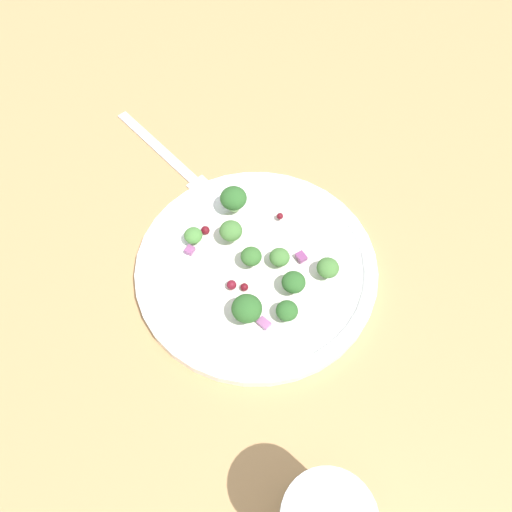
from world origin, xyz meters
TOP-DOWN VIEW (x-y plane):
  - ground_plane at (0.00, 0.00)cm, footprint 180.00×180.00cm
  - plate at (-2.67, -0.12)cm, footprint 25.22×25.22cm
  - dressing_pool at (-2.67, -0.12)cm, footprint 14.63×14.63cm
  - broccoli_floret_0 at (2.82, -4.62)cm, footprint 1.94×1.94cm
  - broccoli_floret_1 at (-5.22, 4.08)cm, footprint 2.36×2.36cm
  - broccoli_floret_2 at (-0.98, -3.47)cm, footprint 2.40×2.40cm
  - broccoli_floret_3 at (-0.37, 5.61)cm, footprint 2.92×2.92cm
  - broccoli_floret_4 at (-2.13, -0.47)cm, footprint 2.14×2.14cm
  - broccoli_floret_5 at (-3.67, 6.66)cm, footprint 2.14×2.14cm
  - broccoli_floret_6 at (-4.92, 0.72)cm, footprint 2.09×2.09cm
  - broccoli_floret_7 at (-2.37, -7.37)cm, footprint 2.90×2.90cm
  - broccoli_floret_8 at (-9.09, 3.42)cm, footprint 2.26×2.26cm
  - cranberry_0 at (-0.64, 2.51)cm, footprint 0.82×0.82cm
  - cranberry_1 at (0.53, 1.98)cm, footprint 1.00×1.00cm
  - cranberry_2 at (1.39, -5.35)cm, footprint 0.95×0.95cm
  - cranberry_3 at (-6.75, -4.56)cm, footprint 0.73×0.73cm
  - onion_bit_0 at (-7.25, 0.90)cm, footprint 1.13×1.27cm
  - onion_bit_1 at (3.56, -3.45)cm, footprint 1.24×1.24cm
  - onion_bit_2 at (-1.34, 6.80)cm, footprint 1.37×1.48cm
  - fork at (2.68, -17.89)cm, footprint 9.50×17.62cm

SIDE VIEW (x-z plane):
  - ground_plane at x=0.00cm, z-range -2.00..0.00cm
  - fork at x=2.68cm, z-range 0.00..0.50cm
  - plate at x=-2.67cm, z-range 0.01..1.71cm
  - dressing_pool at x=-2.67cm, z-range 1.20..1.40cm
  - onion_bit_1 at x=3.56cm, z-range 1.43..1.97cm
  - onion_bit_2 at x=-1.34cm, z-range 1.60..2.00cm
  - cranberry_2 at x=1.39cm, z-range 1.33..2.28cm
  - cranberry_0 at x=-0.64cm, z-range 1.43..2.25cm
  - onion_bit_0 at x=-7.25cm, z-range 1.65..2.21cm
  - cranberry_1 at x=0.53cm, z-range 1.50..2.49cm
  - cranberry_3 at x=-6.75cm, z-range 1.75..2.48cm
  - broccoli_floret_0 at x=2.82cm, z-range 1.43..3.39cm
  - broccoli_floret_6 at x=-4.92cm, z-range 1.59..3.70cm
  - broccoli_floret_5 at x=-3.67cm, z-range 1.64..3.81cm
  - broccoli_floret_8 at x=-9.09cm, z-range 1.68..3.97cm
  - broccoli_floret_4 at x=-2.13cm, z-range 1.93..4.11cm
  - broccoli_floret_1 at x=-5.22cm, z-range 1.86..4.25cm
  - broccoli_floret_2 at x=-0.98cm, z-range 2.01..4.43cm
  - broccoli_floret_3 at x=-0.37cm, z-range 1.89..4.85cm
  - broccoli_floret_7 at x=-2.37cm, z-range 1.92..4.86cm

